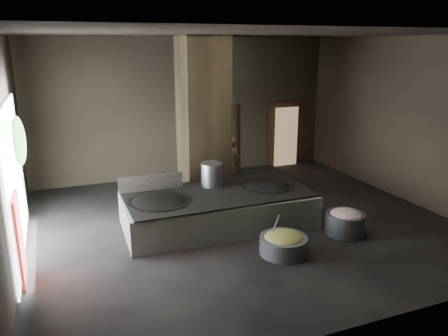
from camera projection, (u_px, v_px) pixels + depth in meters
name	position (u px, v px, depth m)	size (l,w,h in m)	color
floor	(240.00, 224.00, 10.90)	(10.00, 9.00, 0.10)	black
ceiling	(243.00, 31.00, 9.63)	(10.00, 9.00, 0.10)	black
back_wall	(186.00, 108.00, 14.33)	(10.00, 0.10, 4.50)	black
front_wall	(371.00, 193.00, 6.20)	(10.00, 0.10, 4.50)	black
left_wall	(4.00, 153.00, 8.48)	(0.10, 9.00, 4.50)	black
right_wall	(409.00, 120.00, 12.05)	(0.10, 9.00, 4.50)	black
pillar	(203.00, 121.00, 11.86)	(1.20, 1.20, 4.50)	black
hearth_platform	(218.00, 210.00, 10.63)	(4.50, 2.15, 0.78)	#A6B4A2
platform_cap	(218.00, 193.00, 10.51)	(4.40, 2.11, 0.03)	black
wok_left	(159.00, 204.00, 9.97)	(1.42, 1.42, 0.39)	black
wok_left_rim	(159.00, 201.00, 9.95)	(1.45, 1.45, 0.05)	black
wok_right	(267.00, 189.00, 11.05)	(1.32, 1.32, 0.37)	black
wok_right_rim	(267.00, 186.00, 11.03)	(1.35, 1.35, 0.05)	black
stock_pot	(212.00, 174.00, 10.93)	(0.55, 0.55, 0.59)	#B7BAC0
splash_guard	(151.00, 183.00, 10.61)	(1.57, 0.06, 0.39)	black
cook	(230.00, 165.00, 12.87)	(0.62, 0.40, 1.70)	#8C5F47
veg_basin	(283.00, 245.00, 9.22)	(1.02, 1.02, 0.37)	slate
veg_fill	(284.00, 238.00, 9.17)	(0.83, 0.83, 0.26)	olive
ladle	(274.00, 228.00, 9.20)	(0.03, 0.03, 0.80)	#B7BAC0
meat_basin	(345.00, 223.00, 10.17)	(0.91, 0.91, 0.50)	slate
meat_fill	(346.00, 215.00, 10.11)	(0.75, 0.75, 0.29)	tan
doorway_near	(221.00, 140.00, 14.98)	(1.18, 0.08, 2.38)	black
doorway_near_glow	(226.00, 140.00, 15.11)	(0.80, 0.04, 1.90)	#8C6647
doorway_far	(282.00, 135.00, 15.83)	(1.18, 0.08, 2.38)	black
doorway_far_glow	(286.00, 137.00, 15.68)	(0.90, 0.04, 2.13)	#8C6647
left_opening	(15.00, 181.00, 8.87)	(0.04, 4.20, 3.10)	white
pavilion_sliver	(20.00, 240.00, 7.94)	(0.05, 0.90, 1.70)	maroon
tree_silhouette	(19.00, 141.00, 9.72)	(0.28, 1.10, 1.10)	#194714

